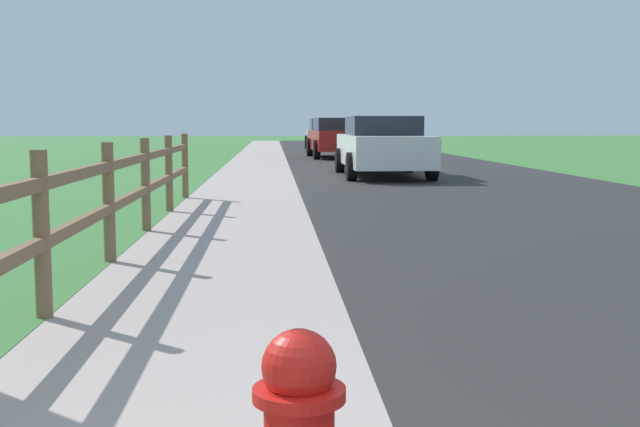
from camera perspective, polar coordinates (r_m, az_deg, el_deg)
The scene contains 8 objects.
ground_plane at distance 25.88m, azimuth -2.32°, elevation 3.64°, with size 120.00×120.00×0.00m, color #3F7A3B.
road_asphalt at distance 28.16m, azimuth 4.75°, elevation 3.86°, with size 7.00×66.00×0.01m, color #292929.
curb_concrete at distance 27.99m, azimuth -8.57°, elevation 3.79°, with size 6.00×66.00×0.01m, color #B09F99.
grass_verge at distance 28.16m, azimuth -11.61°, elevation 3.75°, with size 5.00×66.00×0.00m, color #3F7A3B.
rail_fence at distance 7.56m, azimuth -15.02°, elevation 1.43°, with size 0.11×12.97×1.12m.
parked_suv_white at distance 19.50m, azimuth 4.53°, elevation 4.89°, with size 2.06×4.99×1.47m.
parked_car_red at distance 30.22m, azimuth 1.23°, elevation 5.52°, with size 2.20×4.94×1.51m.
parked_car_silver at distance 39.61m, azimuth 0.46°, elevation 5.74°, with size 2.03×4.52×1.55m.
Camera 1 is at (-0.50, -0.85, 1.28)m, focal length 44.35 mm.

